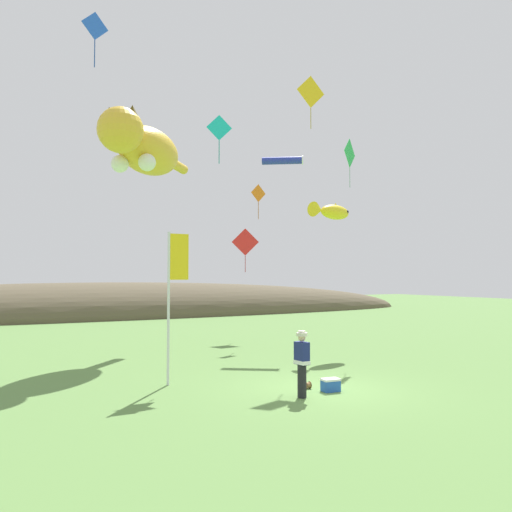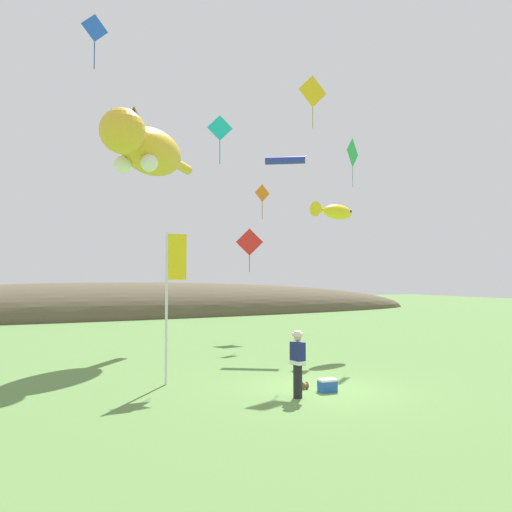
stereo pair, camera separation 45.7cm
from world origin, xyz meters
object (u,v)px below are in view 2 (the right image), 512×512
at_px(kite_diamond_gold, 313,92).
at_px(kite_diamond_teal, 220,129).
at_px(kite_diamond_red, 249,242).
at_px(kite_spool, 305,385).
at_px(festival_banner_pole, 171,284).
at_px(kite_fish_windsock, 334,211).
at_px(kite_diamond_green, 352,153).
at_px(festival_attendant, 298,362).
at_px(kite_diamond_blue, 95,29).
at_px(kite_diamond_orange, 262,194).
at_px(picnic_cooler, 327,385).
at_px(kite_giant_cat, 146,149).
at_px(kite_tube_streamer, 286,160).

bearing_deg(kite_diamond_gold, kite_diamond_teal, -179.26).
distance_m(kite_diamond_red, kite_diamond_gold, 8.97).
height_order(kite_diamond_red, kite_diamond_gold, kite_diamond_gold).
relative_size(kite_spool, kite_diamond_teal, 0.11).
relative_size(festival_banner_pole, kite_fish_windsock, 1.77).
relative_size(festival_banner_pole, kite_diamond_green, 2.06).
bearing_deg(festival_attendant, festival_banner_pole, 128.83).
bearing_deg(kite_diamond_teal, kite_spool, -84.19).
bearing_deg(kite_diamond_blue, kite_diamond_orange, 34.48).
xyz_separation_m(picnic_cooler, kite_giant_cat, (-2.82, 9.72, 8.63)).
xyz_separation_m(kite_spool, kite_diamond_gold, (3.73, 5.29, 10.99)).
height_order(kite_giant_cat, kite_diamond_red, kite_giant_cat).
bearing_deg(kite_tube_streamer, festival_attendant, -118.21).
relative_size(kite_fish_windsock, kite_diamond_blue, 1.42).
height_order(festival_attendant, kite_diamond_green, kite_diamond_green).
bearing_deg(festival_banner_pole, kite_diamond_red, 53.14).
distance_m(festival_banner_pole, kite_tube_streamer, 11.47).
bearing_deg(kite_diamond_orange, kite_giant_cat, -166.51).
height_order(kite_giant_cat, kite_diamond_gold, kite_diamond_gold).
distance_m(kite_giant_cat, kite_diamond_green, 9.16).
bearing_deg(picnic_cooler, festival_attendant, -167.68).
height_order(kite_diamond_orange, kite_diamond_teal, kite_diamond_teal).
distance_m(kite_spool, picnic_cooler, 0.70).
xyz_separation_m(festival_banner_pole, kite_giant_cat, (0.84, 6.81, 5.81)).
xyz_separation_m(kite_diamond_orange, kite_diamond_teal, (-4.61, -5.48, 1.34)).
relative_size(festival_banner_pole, kite_diamond_red, 1.93).
distance_m(festival_banner_pole, kite_fish_windsock, 9.99).
bearing_deg(kite_diamond_green, picnic_cooler, -132.45).
bearing_deg(kite_fish_windsock, festival_attendant, -131.28).
distance_m(kite_diamond_blue, kite_diamond_gold, 9.13).
distance_m(kite_spool, kite_diamond_green, 11.92).
bearing_deg(festival_attendant, kite_diamond_teal, 88.17).
bearing_deg(kite_diamond_blue, kite_diamond_gold, 6.57).
distance_m(kite_fish_windsock, kite_diamond_blue, 12.05).
xyz_separation_m(kite_fish_windsock, kite_diamond_green, (0.60, -0.60, 2.60)).
bearing_deg(kite_diamond_blue, kite_tube_streamer, 24.24).
bearing_deg(kite_diamond_teal, kite_giant_cat, 115.83).
bearing_deg(festival_banner_pole, kite_diamond_orange, 48.71).
bearing_deg(festival_attendant, kite_tube_streamer, 61.79).
distance_m(kite_fish_windsock, kite_tube_streamer, 3.81).
xyz_separation_m(kite_fish_windsock, kite_diamond_teal, (-5.93, -0.92, 2.74)).
bearing_deg(kite_diamond_teal, kite_diamond_blue, -168.36).
relative_size(festival_attendant, kite_diamond_red, 0.75).
distance_m(festival_banner_pole, kite_diamond_red, 12.20).
relative_size(kite_diamond_green, kite_diamond_blue, 1.22).
bearing_deg(picnic_cooler, kite_diamond_green, 47.55).
height_order(kite_spool, kite_diamond_blue, kite_diamond_blue).
bearing_deg(kite_diamond_red, picnic_cooler, -105.81).
distance_m(kite_giant_cat, kite_diamond_orange, 6.80).
relative_size(kite_fish_windsock, kite_tube_streamer, 1.37).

